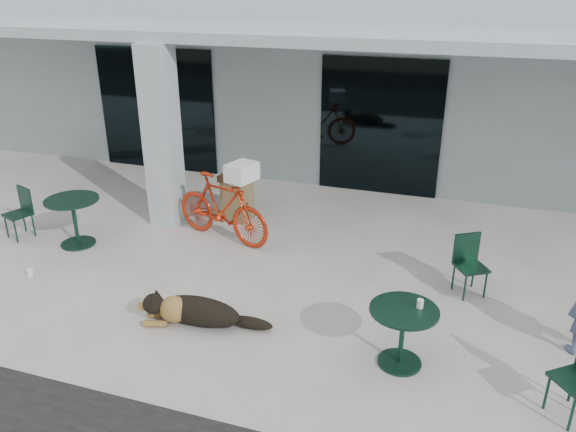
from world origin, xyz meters
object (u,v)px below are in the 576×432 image
(cafe_table_near, at_px, (75,222))
(cafe_chair_far_a, at_px, (471,267))
(bicycle, at_px, (222,208))
(cafe_chair_near, at_px, (17,214))
(dog, at_px, (199,310))
(cafe_table_far, at_px, (402,337))
(trash_receptacle, at_px, (237,196))

(cafe_table_near, distance_m, cafe_chair_far_a, 6.21)
(bicycle, bearing_deg, cafe_chair_near, 123.21)
(cafe_chair_near, bearing_deg, cafe_table_near, 23.44)
(cafe_table_near, distance_m, cafe_chair_near, 1.10)
(bicycle, bearing_deg, cafe_chair_far_a, -81.40)
(bicycle, bearing_deg, dog, -146.09)
(cafe_chair_near, xyz_separation_m, cafe_chair_far_a, (7.30, 0.45, -0.00))
(cafe_table_far, relative_size, cafe_chair_far_a, 0.91)
(cafe_table_far, bearing_deg, cafe_table_near, 165.13)
(bicycle, xyz_separation_m, cafe_chair_far_a, (3.99, -0.55, -0.14))
(dog, xyz_separation_m, trash_receptacle, (-0.88, 3.30, 0.22))
(dog, bearing_deg, cafe_chair_far_a, 13.20)
(cafe_chair_far_a, bearing_deg, dog, 177.84)
(cafe_table_near, height_order, cafe_chair_far_a, cafe_chair_far_a)
(bicycle, xyz_separation_m, trash_receptacle, (-0.12, 0.90, -0.14))
(cafe_table_near, relative_size, cafe_chair_far_a, 1.01)
(dog, relative_size, cafe_table_far, 1.64)
(trash_receptacle, bearing_deg, dog, -75.15)
(cafe_chair_near, bearing_deg, cafe_chair_far_a, 23.83)
(cafe_table_far, height_order, trash_receptacle, trash_receptacle)
(dog, distance_m, trash_receptacle, 3.42)
(bicycle, height_order, cafe_chair_far_a, bicycle)
(cafe_table_far, xyz_separation_m, cafe_chair_far_a, (0.69, 1.85, 0.06))
(bicycle, height_order, dog, bicycle)
(cafe_table_near, xyz_separation_m, cafe_table_far, (5.50, -1.46, -0.04))
(cafe_chair_near, bearing_deg, trash_receptacle, 51.03)
(cafe_table_far, bearing_deg, cafe_chair_far_a, 69.53)
(cafe_table_near, distance_m, cafe_table_far, 5.69)
(trash_receptacle, bearing_deg, bicycle, -82.56)
(bicycle, height_order, cafe_chair_near, bicycle)
(bicycle, xyz_separation_m, cafe_chair_near, (-3.31, -1.00, -0.14))
(cafe_table_far, distance_m, cafe_chair_far_a, 1.98)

